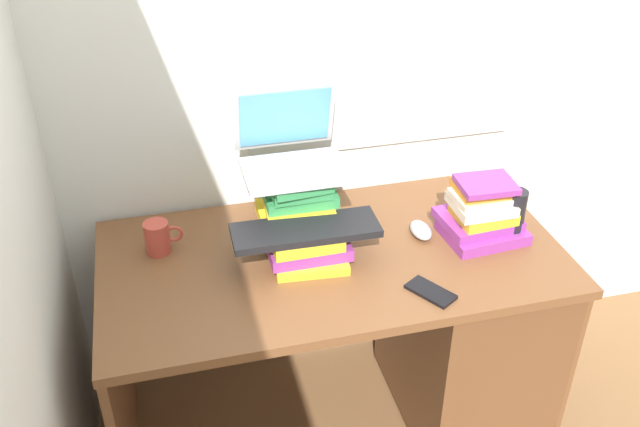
{
  "coord_description": "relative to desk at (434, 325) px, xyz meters",
  "views": [
    {
      "loc": [
        -0.46,
        -1.64,
        1.95
      ],
      "look_at": [
        -0.05,
        -0.05,
        0.91
      ],
      "focal_mm": 39.58,
      "sensor_mm": 36.0,
      "label": 1
    }
  ],
  "objects": [
    {
      "name": "ground_plane",
      "position": [
        -0.34,
        0.03,
        -0.4
      ],
      "size": [
        6.0,
        6.0,
        0.0
      ],
      "primitive_type": "plane",
      "color": "brown"
    },
    {
      "name": "wall_back",
      "position": [
        -0.34,
        0.43,
        0.9
      ],
      "size": [
        6.0,
        0.06,
        2.6
      ],
      "color": "silver",
      "rests_on": "ground"
    },
    {
      "name": "desk",
      "position": [
        0.0,
        0.0,
        0.0
      ],
      "size": [
        1.37,
        0.71,
        0.73
      ],
      "color": "brown",
      "rests_on": "ground"
    },
    {
      "name": "book_stack_tall",
      "position": [
        -0.42,
        0.15,
        0.44
      ],
      "size": [
        0.24,
        0.2,
        0.22
      ],
      "color": "yellow",
      "rests_on": "desk"
    },
    {
      "name": "book_stack_keyboard_riser",
      "position": [
        -0.42,
        0.0,
        0.38
      ],
      "size": [
        0.24,
        0.18,
        0.1
      ],
      "color": "yellow",
      "rests_on": "desk"
    },
    {
      "name": "book_stack_side",
      "position": [
        0.12,
        0.01,
        0.41
      ],
      "size": [
        0.25,
        0.22,
        0.2
      ],
      "color": "#8C338C",
      "rests_on": "desk"
    },
    {
      "name": "laptop",
      "position": [
        -0.42,
        0.21,
        0.6
      ],
      "size": [
        0.3,
        0.28,
        0.22
      ],
      "color": "#B7BABF",
      "rests_on": "book_stack_tall"
    },
    {
      "name": "keyboard",
      "position": [
        -0.43,
        0.01,
        0.44
      ],
      "size": [
        0.42,
        0.15,
        0.02
      ],
      "primitive_type": "cube",
      "rotation": [
        0.0,
        0.0,
        -0.02
      ],
      "color": "black",
      "rests_on": "book_stack_keyboard_riser"
    },
    {
      "name": "computer_mouse",
      "position": [
        -0.05,
        0.06,
        0.35
      ],
      "size": [
        0.06,
        0.1,
        0.04
      ],
      "primitive_type": "ellipsoid",
      "color": "#A5A8AD",
      "rests_on": "desk"
    },
    {
      "name": "mug",
      "position": [
        -0.84,
        0.17,
        0.38
      ],
      "size": [
        0.11,
        0.07,
        0.1
      ],
      "color": "#B23F33",
      "rests_on": "desk"
    },
    {
      "name": "water_bottle",
      "position": [
        0.21,
        -0.03,
        0.41
      ],
      "size": [
        0.07,
        0.07,
        0.17
      ],
      "primitive_type": "cylinder",
      "color": "black",
      "rests_on": "desk"
    },
    {
      "name": "cell_phone",
      "position": [
        -0.13,
        -0.22,
        0.34
      ],
      "size": [
        0.13,
        0.15,
        0.01
      ],
      "primitive_type": "cube",
      "rotation": [
        0.0,
        0.0,
        0.55
      ],
      "color": "black",
      "rests_on": "desk"
    }
  ]
}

